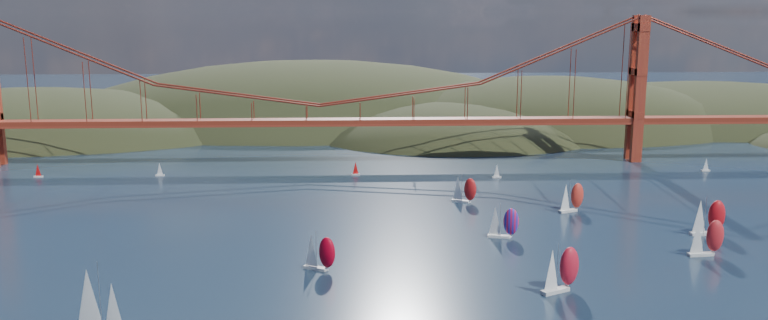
% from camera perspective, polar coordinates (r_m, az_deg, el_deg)
% --- Properties ---
extents(headlands, '(725.00, 225.00, 96.00)m').
position_cam_1_polar(headlands, '(384.43, 2.47, 0.92)').
color(headlands, black).
rests_on(headlands, ground).
extents(bridge, '(552.00, 12.00, 55.00)m').
position_cam_1_polar(bridge, '(279.83, -5.30, 6.26)').
color(bridge, maroon).
rests_on(bridge, ground).
extents(sloop_navy, '(9.18, 5.50, 13.93)m').
position_cam_1_polar(sloop_navy, '(142.22, -21.10, -10.19)').
color(sloop_navy, black).
rests_on(sloop_navy, ground).
extents(racer_0, '(7.91, 5.96, 8.93)m').
position_cam_1_polar(racer_0, '(166.84, -4.99, -6.99)').
color(racer_0, silver).
rests_on(racer_0, ground).
extents(racer_1, '(9.25, 6.80, 10.41)m').
position_cam_1_polar(racer_1, '(157.80, 13.27, -8.07)').
color(racer_1, silver).
rests_on(racer_1, ground).
extents(racer_2, '(8.56, 3.75, 9.71)m').
position_cam_1_polar(racer_2, '(191.15, 23.32, -5.39)').
color(racer_2, silver).
rests_on(racer_2, ground).
extents(racer_3, '(8.27, 5.65, 9.26)m').
position_cam_1_polar(racer_3, '(220.29, 14.07, -2.74)').
color(racer_3, silver).
rests_on(racer_3, ground).
extents(racer_4, '(9.05, 3.87, 10.29)m').
position_cam_1_polar(racer_4, '(208.75, 23.44, -3.97)').
color(racer_4, white).
rests_on(racer_4, ground).
extents(racer_5, '(7.68, 5.78, 8.66)m').
position_cam_1_polar(racer_5, '(225.30, 6.09, -2.22)').
color(racer_5, white).
rests_on(racer_5, ground).
extents(racer_rwb, '(7.90, 4.34, 8.86)m').
position_cam_1_polar(racer_rwb, '(191.75, 9.03, -4.67)').
color(racer_rwb, white).
rests_on(racer_rwb, ground).
extents(distant_boat_2, '(3.00, 2.00, 4.70)m').
position_cam_1_polar(distant_boat_2, '(284.63, -24.87, -0.73)').
color(distant_boat_2, silver).
rests_on(distant_boat_2, ground).
extents(distant_boat_3, '(3.00, 2.00, 4.70)m').
position_cam_1_polar(distant_boat_3, '(271.51, -16.72, -0.69)').
color(distant_boat_3, silver).
rests_on(distant_boat_3, ground).
extents(distant_boat_4, '(3.00, 2.00, 4.70)m').
position_cam_1_polar(distant_boat_4, '(291.93, 23.33, -0.33)').
color(distant_boat_4, silver).
rests_on(distant_boat_4, ground).
extents(distant_boat_8, '(3.00, 2.00, 4.70)m').
position_cam_1_polar(distant_boat_8, '(260.10, 8.59, -0.85)').
color(distant_boat_8, silver).
rests_on(distant_boat_8, ground).
extents(distant_boat_9, '(3.00, 2.00, 4.70)m').
position_cam_1_polar(distant_boat_9, '(261.84, -2.18, -0.65)').
color(distant_boat_9, silver).
rests_on(distant_boat_9, ground).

